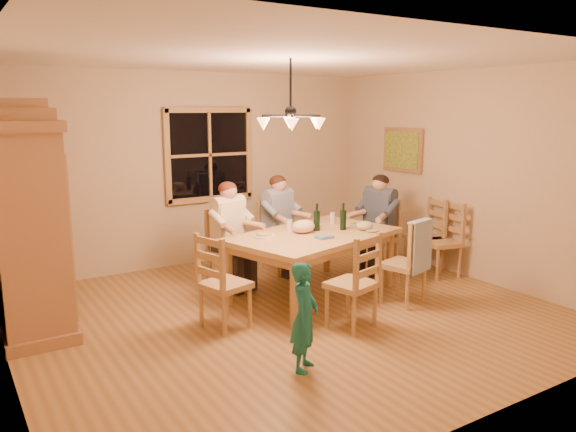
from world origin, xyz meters
TOP-DOWN VIEW (x-y plane):
  - floor at (0.00, 0.00)m, footprint 5.50×5.50m
  - ceiling at (0.00, 0.00)m, footprint 5.50×5.00m
  - wall_back at (0.00, 2.50)m, footprint 5.50×0.02m
  - wall_right at (2.75, 0.00)m, footprint 0.02×5.00m
  - window at (0.20, 2.47)m, footprint 1.30×0.06m
  - painting at (2.71, 1.20)m, footprint 0.06×0.78m
  - chandelier at (-0.00, 0.00)m, footprint 0.77×0.68m
  - armoire at (-2.42, 1.06)m, footprint 0.66×1.40m
  - dining_table at (0.57, 0.39)m, footprint 2.22×1.67m
  - chair_far_left at (-0.15, 1.17)m, footprint 0.53×0.52m
  - chair_far_right at (0.70, 1.39)m, footprint 0.53×0.52m
  - chair_near_left at (0.33, -0.64)m, footprint 0.53×0.52m
  - chair_near_right at (1.28, -0.38)m, footprint 0.53×0.52m
  - chair_end_left at (-0.76, 0.04)m, footprint 0.52×0.53m
  - chair_end_right at (1.89, 0.74)m, footprint 0.52×0.53m
  - adult_woman at (-0.15, 1.17)m, footprint 0.48×0.50m
  - adult_plaid_man at (0.70, 1.39)m, footprint 0.48×0.50m
  - adult_slate_man at (1.89, 0.74)m, footprint 0.50×0.48m
  - towel at (1.33, -0.57)m, footprint 0.39×0.19m
  - wine_bottle_a at (0.68, 0.48)m, footprint 0.08×0.08m
  - wine_bottle_b at (0.98, 0.35)m, footprint 0.08×0.08m
  - plate_woman at (-0.02, 0.54)m, footprint 0.26×0.26m
  - plate_plaid at (0.82, 0.77)m, footprint 0.26×0.26m
  - plate_slate at (1.23, 0.56)m, footprint 0.26×0.26m
  - wine_glass_a at (0.38, 0.62)m, footprint 0.06×0.06m
  - wine_glass_b at (1.08, 0.71)m, footprint 0.06×0.06m
  - cap at (1.19, 0.20)m, footprint 0.20×0.20m
  - napkin at (0.52, 0.11)m, footprint 0.21×0.18m
  - cloth_bundle at (0.48, 0.47)m, footprint 0.28×0.22m
  - child at (-0.60, -1.17)m, footprint 0.41×0.40m
  - chair_spare_front at (2.45, 0.13)m, footprint 0.50×0.52m
  - chair_spare_back at (2.45, 0.44)m, footprint 0.51×0.52m

SIDE VIEW (x-z plane):
  - floor at x=0.00m, z-range 0.00..0.00m
  - chair_far_left at x=-0.15m, z-range -0.19..0.80m
  - chair_far_right at x=0.70m, z-range -0.19..0.80m
  - chair_near_left at x=0.33m, z-range -0.19..0.80m
  - chair_near_right at x=1.28m, z-range -0.19..0.80m
  - chair_end_left at x=-0.76m, z-range -0.19..0.80m
  - chair_end_right at x=1.89m, z-range -0.19..0.80m
  - chair_spare_front at x=2.45m, z-range -0.19..0.80m
  - chair_spare_back at x=2.45m, z-range -0.19..0.80m
  - child at x=-0.60m, z-range 0.00..0.95m
  - dining_table at x=0.57m, z-range 0.28..1.04m
  - towel at x=1.33m, z-range 0.41..0.99m
  - plate_woman at x=-0.02m, z-range 0.76..0.78m
  - plate_plaid at x=0.82m, z-range 0.76..0.78m
  - plate_slate at x=1.23m, z-range 0.76..0.78m
  - napkin at x=0.52m, z-range 0.76..0.79m
  - cap at x=1.19m, z-range 0.76..0.87m
  - wine_glass_a at x=0.38m, z-range 0.76..0.90m
  - wine_glass_b at x=1.08m, z-range 0.76..0.90m
  - cloth_bundle at x=0.48m, z-range 0.76..0.91m
  - adult_woman at x=-0.15m, z-range 0.40..1.28m
  - adult_plaid_man at x=0.70m, z-range 0.40..1.28m
  - adult_slate_man at x=1.89m, z-range 0.40..1.28m
  - wine_bottle_a at x=0.68m, z-range 0.76..1.09m
  - wine_bottle_b at x=0.98m, z-range 0.76..1.09m
  - armoire at x=-2.42m, z-range -0.09..2.21m
  - wall_back at x=0.00m, z-range 0.00..2.70m
  - wall_right at x=2.75m, z-range 0.00..2.70m
  - window at x=0.20m, z-range 0.90..2.20m
  - painting at x=2.71m, z-range 1.28..1.92m
  - chandelier at x=0.00m, z-range 1.72..2.43m
  - ceiling at x=0.00m, z-range 2.69..2.71m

